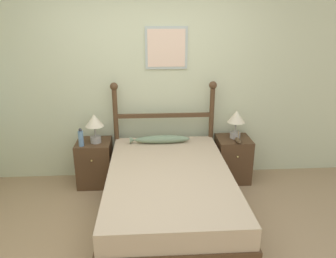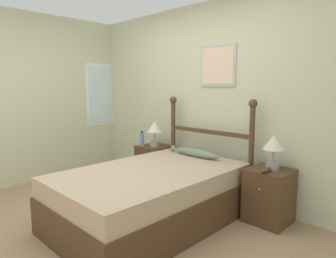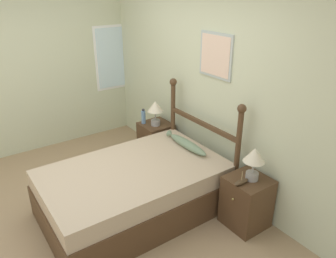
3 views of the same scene
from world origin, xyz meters
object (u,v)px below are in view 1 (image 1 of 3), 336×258
bed (169,196)px  table_lamp_left (94,123)px  model_boat (238,140)px  fish_pillow (160,139)px  bottle (81,138)px  nightstand_right (232,159)px  table_lamp_right (236,119)px  nightstand_left (95,163)px

bed → table_lamp_left: bearing=135.2°
model_boat → fish_pillow: bearing=177.4°
bottle → model_boat: bottle is taller
nightstand_right → bottle: bearing=-176.0°
fish_pillow → model_boat: bearing=-2.6°
bed → table_lamp_left: 1.34m
bed → table_lamp_left: table_lamp_left is taller
nightstand_right → bottle: bottle is taller
bed → table_lamp_right: bearing=44.6°
bed → fish_pillow: (-0.05, 0.80, 0.34)m
table_lamp_left → table_lamp_right: 1.79m
bed → nightstand_right: (0.91, 0.89, 0.01)m
bed → model_boat: model_boat is taller
table_lamp_right → bottle: table_lamp_right is taller
nightstand_left → table_lamp_left: size_ratio=1.59×
nightstand_right → model_boat: (0.01, -0.14, 0.32)m
model_boat → fish_pillow: 0.98m
bed → nightstand_left: (-0.91, 0.89, 0.01)m
fish_pillow → table_lamp_right: bearing=6.4°
nightstand_left → table_lamp_left: (0.04, -0.03, 0.55)m
table_lamp_left → bottle: table_lamp_left is taller
nightstand_left → bed: bearing=-44.4°
bed → bottle: size_ratio=8.95×
bed → table_lamp_right: 1.41m
bed → table_lamp_right: table_lamp_right is taller
table_lamp_left → table_lamp_right: (1.79, 0.05, 0.00)m
bed → nightstand_left: bearing=135.6°
table_lamp_left → bottle: (-0.16, -0.11, -0.15)m
nightstand_left → nightstand_right: same height
bed → model_boat: (0.92, 0.75, 0.32)m
nightstand_left → model_boat: size_ratio=3.00×
table_lamp_left → fish_pillow: 0.84m
table_lamp_left → model_boat: table_lamp_left is taller
bottle → nightstand_left: bearing=48.2°
table_lamp_left → table_lamp_right: size_ratio=1.00×
nightstand_right → nightstand_left: bearing=180.0°
table_lamp_right → model_boat: size_ratio=1.89×
table_lamp_left → bottle: 0.24m
nightstand_right → table_lamp_right: size_ratio=1.59×
bed → fish_pillow: 0.87m
table_lamp_left → fish_pillow: table_lamp_left is taller
bottle → bed: bearing=-36.3°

